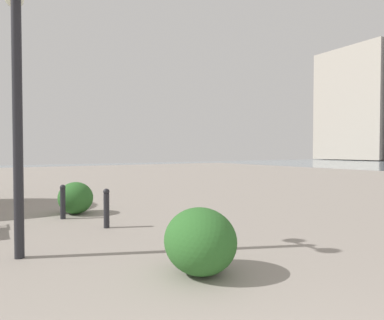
{
  "coord_description": "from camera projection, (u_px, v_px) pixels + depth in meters",
  "views": [
    {
      "loc": [
        -0.56,
        1.03,
        1.61
      ],
      "look_at": [
        9.61,
        -5.33,
        1.29
      ],
      "focal_mm": 30.71,
      "sensor_mm": 36.0,
      "label": 1
    }
  ],
  "objects": [
    {
      "name": "building_highrise",
      "position": [
        364.0,
        106.0,
        65.68
      ],
      "size": [
        13.63,
        13.51,
        21.29
      ],
      "color": "#B2A899",
      "rests_on": "ground"
    },
    {
      "name": "shrub_low",
      "position": [
        76.0,
        198.0,
        8.43
      ],
      "size": [
        0.96,
        0.87,
        0.82
      ],
      "color": "#2D6628",
      "rests_on": "ground"
    },
    {
      "name": "shrub_round",
      "position": [
        200.0,
        241.0,
        4.29
      ],
      "size": [
        1.03,
        0.92,
        0.87
      ],
      "color": "#2D6628",
      "rests_on": "ground"
    },
    {
      "name": "lamppost",
      "position": [
        17.0,
        75.0,
        4.87
      ],
      "size": [
        0.98,
        0.28,
        4.15
      ],
      "color": "#232328",
      "rests_on": "ground"
    },
    {
      "name": "bollard_mid",
      "position": [
        63.0,
        201.0,
        7.8
      ],
      "size": [
        0.13,
        0.13,
        0.82
      ],
      "color": "#232328",
      "rests_on": "ground"
    },
    {
      "name": "bollard_near",
      "position": [
        106.0,
        207.0,
        6.88
      ],
      "size": [
        0.13,
        0.13,
        0.83
      ],
      "color": "#232328",
      "rests_on": "ground"
    }
  ]
}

